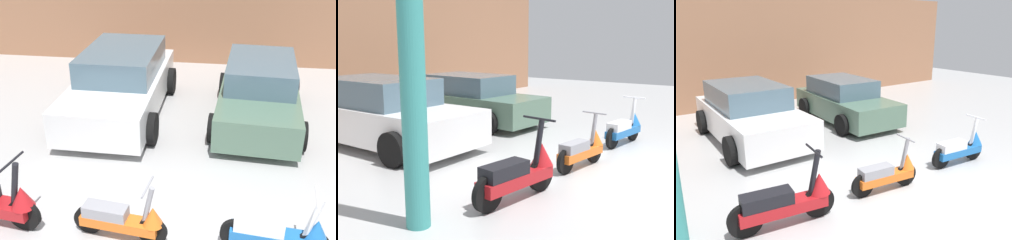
% 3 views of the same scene
% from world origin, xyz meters
% --- Properties ---
extents(ground_plane, '(28.00, 28.00, 0.00)m').
position_xyz_m(ground_plane, '(0.00, 0.00, 0.00)').
color(ground_plane, '#B2B2B2').
extents(wall_back, '(19.60, 0.12, 3.97)m').
position_xyz_m(wall_back, '(0.00, 8.49, 1.98)').
color(wall_back, '#9E6B4C').
rests_on(wall_back, ground_plane).
extents(scooter_front_left, '(1.58, 0.59, 1.11)m').
position_xyz_m(scooter_front_left, '(-2.40, 0.86, 0.39)').
color(scooter_front_left, black).
rests_on(scooter_front_left, ground_plane).
extents(scooter_front_right, '(1.34, 0.48, 0.93)m').
position_xyz_m(scooter_front_right, '(-0.50, 0.79, 0.33)').
color(scooter_front_right, black).
rests_on(scooter_front_right, ground_plane).
extents(scooter_front_center, '(1.40, 0.51, 0.98)m').
position_xyz_m(scooter_front_center, '(1.56, 0.78, 0.35)').
color(scooter_front_center, black).
rests_on(scooter_front_center, ground_plane).
extents(car_rear_left, '(2.06, 4.19, 1.42)m').
position_xyz_m(car_rear_left, '(-1.49, 4.83, 0.68)').
color(car_rear_left, white).
rests_on(car_rear_left, ground_plane).
extents(car_rear_center, '(2.02, 3.87, 1.28)m').
position_xyz_m(car_rear_center, '(1.49, 4.89, 0.61)').
color(car_rear_center, '#51705B').
rests_on(car_rear_center, ground_plane).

